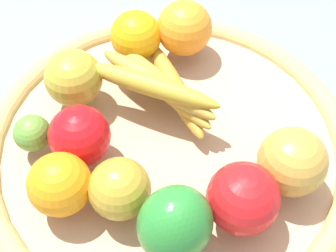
# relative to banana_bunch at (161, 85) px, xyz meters

# --- Properties ---
(ground_plane) EXTENTS (2.40, 2.40, 0.00)m
(ground_plane) POSITION_rel_banana_bunch_xyz_m (0.02, -0.05, -0.07)
(ground_plane) COLOR slate
(ground_plane) RESTS_ON ground
(basket) EXTENTS (0.47, 0.47, 0.04)m
(basket) POSITION_rel_banana_bunch_xyz_m (0.02, -0.05, -0.05)
(basket) COLOR tan
(basket) RESTS_ON ground_plane
(banana_bunch) EXTENTS (0.18, 0.16, 0.06)m
(banana_bunch) POSITION_rel_banana_bunch_xyz_m (0.00, 0.00, 0.00)
(banana_bunch) COLOR #AF852C
(banana_bunch) RESTS_ON basket
(orange_1) EXTENTS (0.11, 0.11, 0.08)m
(orange_1) POSITION_rel_banana_bunch_xyz_m (0.01, 0.10, 0.01)
(orange_1) COLOR orange
(orange_1) RESTS_ON basket
(apple_1) EXTENTS (0.08, 0.08, 0.07)m
(apple_1) POSITION_rel_banana_bunch_xyz_m (-0.01, -0.16, 0.00)
(apple_1) COLOR #AA892A
(apple_1) RESTS_ON basket
(apple_4) EXTENTS (0.10, 0.10, 0.07)m
(apple_4) POSITION_rel_banana_bunch_xyz_m (-0.11, -0.02, 0.01)
(apple_4) COLOR #AC9D30
(apple_4) RESTS_ON basket
(apple_3) EXTENTS (0.09, 0.09, 0.07)m
(apple_3) POSITION_rel_banana_bunch_xyz_m (-0.07, -0.10, 0.01)
(apple_3) COLOR red
(apple_3) RESTS_ON basket
(bell_pepper) EXTENTS (0.11, 0.11, 0.09)m
(bell_pepper) POSITION_rel_banana_bunch_xyz_m (0.06, -0.19, 0.01)
(bell_pepper) COLOR #287F2F
(bell_pepper) RESTS_ON basket
(lime_0) EXTENTS (0.06, 0.06, 0.04)m
(lime_0) POSITION_rel_banana_bunch_xyz_m (-0.13, -0.10, -0.01)
(lime_0) COLOR #5A9334
(lime_0) RESTS_ON basket
(orange_2) EXTENTS (0.09, 0.09, 0.07)m
(orange_2) POSITION_rel_banana_bunch_xyz_m (-0.07, -0.17, 0.00)
(orange_2) COLOR orange
(orange_2) RESTS_ON basket
(apple_0) EXTENTS (0.09, 0.09, 0.08)m
(apple_0) POSITION_rel_banana_bunch_xyz_m (0.17, -0.09, 0.01)
(apple_0) COLOR #C08C38
(apple_0) RESTS_ON basket
(apple_2) EXTENTS (0.08, 0.08, 0.08)m
(apple_2) POSITION_rel_banana_bunch_xyz_m (0.12, -0.14, 0.01)
(apple_2) COLOR red
(apple_2) RESTS_ON basket
(orange_0) EXTENTS (0.08, 0.08, 0.07)m
(orange_0) POSITION_rel_banana_bunch_xyz_m (-0.05, 0.08, 0.00)
(orange_0) COLOR orange
(orange_0) RESTS_ON basket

